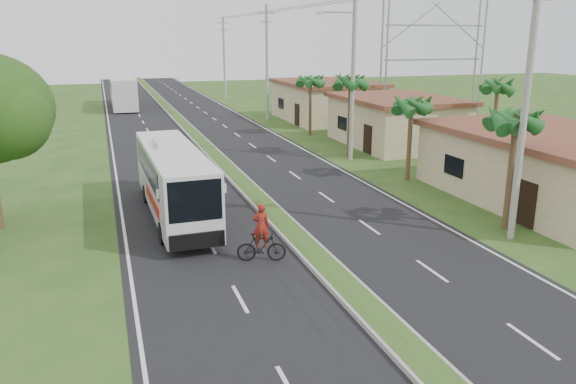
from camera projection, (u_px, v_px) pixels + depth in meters
name	position (u px, v px, depth m)	size (l,w,h in m)	color
ground	(341.00, 285.00, 18.87)	(180.00, 180.00, 0.00)	#274A1B
road_asphalt	(221.00, 162.00, 37.16)	(14.00, 160.00, 0.02)	black
median_strip	(220.00, 161.00, 37.14)	(1.20, 160.00, 0.18)	gray
lane_edge_left	(115.00, 170.00, 35.14)	(0.12, 160.00, 0.01)	silver
lane_edge_right	(315.00, 156.00, 39.19)	(0.12, 160.00, 0.01)	silver
shop_near	(551.00, 166.00, 28.11)	(8.60, 12.60, 3.52)	tan
shop_mid	(395.00, 121.00, 42.73)	(7.60, 10.60, 3.67)	tan
shop_far	(326.00, 100.00, 55.52)	(8.60, 11.60, 3.82)	tan
palm_verge_a	(516.00, 120.00, 23.06)	(2.40, 2.40, 5.45)	#473321
palm_verge_b	(412.00, 105.00, 31.52)	(2.40, 2.40, 5.05)	#473321
palm_verge_c	(351.00, 82.00, 37.54)	(2.40, 2.40, 5.85)	#473321
palm_verge_d	(310.00, 81.00, 46.08)	(2.40, 2.40, 5.25)	#473321
palm_behind_shop	(498.00, 86.00, 36.56)	(2.40, 2.40, 5.65)	#473321
utility_pole_a	(526.00, 100.00, 21.75)	(1.60, 0.28, 11.00)	gray
utility_pole_b	(353.00, 65.00, 36.22)	(3.20, 0.28, 12.00)	gray
utility_pole_c	(267.00, 62.00, 54.68)	(1.60, 0.28, 11.00)	gray
utility_pole_d	(224.00, 57.00, 73.04)	(1.60, 0.28, 10.50)	gray
billboard_lattice	(433.00, 50.00, 51.13)	(10.18, 1.18, 12.07)	gray
coach_bus_main	(173.00, 177.00, 25.49)	(2.50, 10.70, 3.44)	silver
coach_bus_far	(123.00, 90.00, 65.23)	(2.73, 12.21, 3.55)	silver
motorcyclist	(261.00, 241.00, 20.62)	(1.89, 1.02, 2.24)	black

